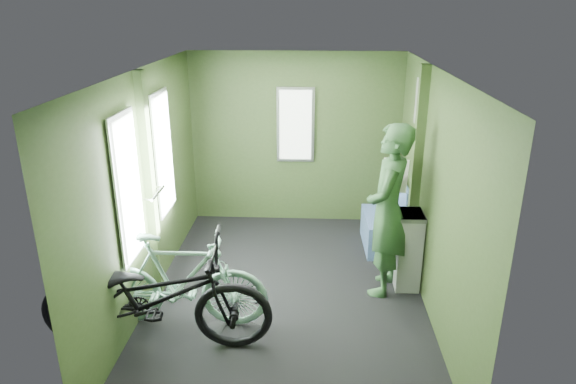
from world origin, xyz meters
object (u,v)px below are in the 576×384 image
(bicycle_black, at_px, (161,348))
(waste_box, at_px, (408,250))
(bench_seat, at_px, (385,228))
(bicycle_mint, at_px, (184,325))
(passenger, at_px, (388,211))

(bicycle_black, relative_size, waste_box, 2.36)
(bicycle_black, relative_size, bench_seat, 2.32)
(bicycle_mint, relative_size, passenger, 0.89)
(bicycle_mint, relative_size, waste_box, 1.91)
(waste_box, xyz_separation_m, bench_seat, (-0.12, 0.93, -0.17))
(bicycle_mint, distance_m, bench_seat, 2.77)
(passenger, xyz_separation_m, bench_seat, (0.14, 1.02, -0.65))
(bicycle_mint, distance_m, passenger, 2.29)
(passenger, bearing_deg, bicycle_mint, -50.81)
(bicycle_black, distance_m, passenger, 2.53)
(bicycle_mint, bearing_deg, waste_box, -68.59)
(bicycle_black, height_order, waste_box, waste_box)
(passenger, distance_m, bench_seat, 1.22)
(bicycle_mint, xyz_separation_m, bench_seat, (2.09, 1.80, 0.25))
(bicycle_black, xyz_separation_m, bench_seat, (2.22, 2.14, 0.25))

